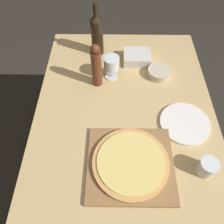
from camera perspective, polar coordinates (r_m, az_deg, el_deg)
ground_plane at (r=1.79m, az=2.26°, el=-17.33°), size 12.00×12.00×0.00m
dining_table at (r=1.17m, az=3.33°, el=-7.16°), size 0.95×1.57×0.76m
cutting_board at (r=1.01m, az=4.85°, el=-13.38°), size 0.38×0.36×0.02m
pizza at (r=0.99m, az=4.93°, el=-12.93°), size 0.34×0.34×0.02m
wine_bottle at (r=1.40m, az=-3.93°, el=19.64°), size 0.07×0.07×0.33m
pepper_mill at (r=1.19m, az=-4.06°, el=11.75°), size 0.06×0.06×0.27m
wine_glass at (r=1.25m, az=-0.12°, el=12.46°), size 0.09×0.09×0.14m
small_bowl at (r=1.34m, az=12.18°, el=10.08°), size 0.14×0.14×0.04m
drinking_tumbler at (r=1.05m, az=23.56°, el=-13.06°), size 0.08×0.08×0.08m
dinner_plate at (r=1.16m, az=18.48°, el=-2.81°), size 0.25×0.25×0.01m
food_container at (r=1.41m, az=6.50°, el=14.01°), size 0.17×0.14×0.06m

